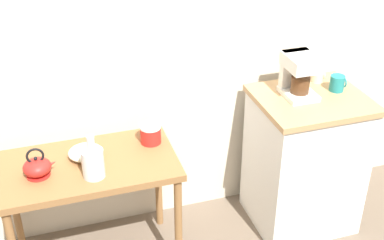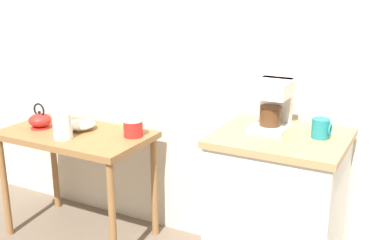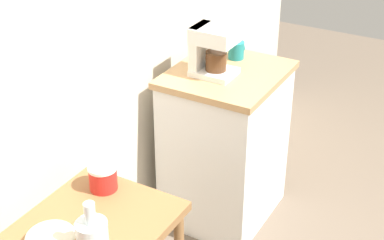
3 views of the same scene
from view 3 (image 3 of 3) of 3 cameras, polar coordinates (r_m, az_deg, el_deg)
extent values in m
cube|color=beige|center=(2.66, -9.71, 11.56)|extent=(4.40, 0.10, 2.80)
cylinder|color=olive|center=(2.86, -9.34, -11.49)|extent=(0.04, 0.04, 0.69)
cube|color=white|center=(3.31, 3.21, -2.75)|extent=(0.62, 0.54, 0.88)
cube|color=tan|center=(3.09, 3.45, 4.47)|extent=(0.65, 0.57, 0.04)
ellipsoid|color=beige|center=(2.25, -13.71, -11.03)|extent=(0.19, 0.19, 0.05)
cylinder|color=silver|center=(2.06, -9.99, -9.00)|extent=(0.04, 0.04, 0.08)
cylinder|color=red|center=(2.49, -8.71, -5.71)|extent=(0.12, 0.12, 0.10)
cylinder|color=white|center=(2.46, -8.80, -4.62)|extent=(0.12, 0.12, 0.01)
cube|color=white|center=(3.04, 2.17, 4.72)|extent=(0.18, 0.22, 0.03)
cube|color=white|center=(3.03, 0.78, 7.03)|extent=(0.16, 0.05, 0.26)
cube|color=white|center=(2.96, 2.25, 8.33)|extent=(0.18, 0.22, 0.08)
cylinder|color=#4C2D19|center=(3.01, 2.37, 5.80)|extent=(0.11, 0.11, 0.10)
cylinder|color=teal|center=(3.23, 4.35, 6.84)|extent=(0.09, 0.09, 0.10)
torus|color=teal|center=(3.27, 4.70, 7.10)|extent=(0.01, 0.06, 0.06)
cylinder|color=beige|center=(3.25, 1.67, 6.92)|extent=(0.07, 0.07, 0.08)
torus|color=beige|center=(3.28, 1.97, 7.13)|extent=(0.01, 0.06, 0.06)
camera|label=1|loc=(1.56, 82.41, 11.04)|focal=48.77mm
camera|label=2|loc=(3.33, 46.40, 11.04)|focal=43.48mm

